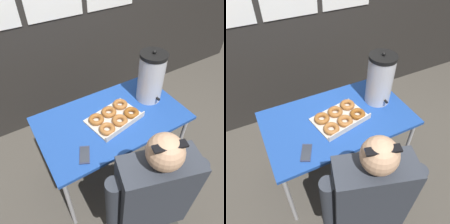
# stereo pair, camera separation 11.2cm
# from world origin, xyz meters

# --- Properties ---
(ground_plane) EXTENTS (12.00, 12.00, 0.00)m
(ground_plane) POSITION_xyz_m (0.00, 0.00, 0.00)
(ground_plane) COLOR #4C473F
(back_wall) EXTENTS (6.00, 0.11, 2.69)m
(back_wall) POSITION_xyz_m (0.00, 1.10, 1.35)
(back_wall) COLOR #282623
(back_wall) RESTS_ON ground
(folding_table) EXTENTS (1.22, 0.72, 0.75)m
(folding_table) POSITION_xyz_m (0.00, 0.00, 0.69)
(folding_table) COLOR #1E479E
(folding_table) RESTS_ON ground
(donut_box) EXTENTS (0.47, 0.36, 0.05)m
(donut_box) POSITION_xyz_m (0.01, -0.03, 0.78)
(donut_box) COLOR beige
(donut_box) RESTS_ON folding_table
(coffee_urn) EXTENTS (0.23, 0.26, 0.47)m
(coffee_urn) POSITION_xyz_m (0.42, 0.05, 0.97)
(coffee_urn) COLOR silver
(coffee_urn) RESTS_ON folding_table
(cell_phone) EXTENTS (0.13, 0.17, 0.01)m
(cell_phone) POSITION_xyz_m (-0.36, -0.22, 0.75)
(cell_phone) COLOR #2D334C
(cell_phone) RESTS_ON folding_table
(person_seated) EXTENTS (0.58, 0.34, 1.27)m
(person_seated) POSITION_xyz_m (-0.12, -0.69, 0.60)
(person_seated) COLOR #33332D
(person_seated) RESTS_ON ground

